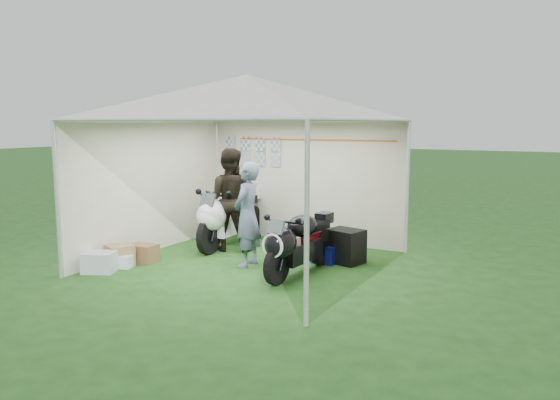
{
  "coord_description": "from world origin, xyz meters",
  "views": [
    {
      "loc": [
        4.55,
        -7.29,
        2.27
      ],
      "look_at": [
        0.39,
        0.35,
        1.03
      ],
      "focal_mm": 35.0,
      "sensor_mm": 36.0,
      "label": 1
    }
  ],
  "objects_px": {
    "canopy_tent": "(249,102)",
    "person_blue_jacket": "(247,214)",
    "equipment_box": "(345,246)",
    "person_dark_jacket": "(229,200)",
    "crate_0": "(99,262)",
    "motorcycle_white": "(228,215)",
    "paddock_stand": "(324,255)",
    "crate_1": "(120,255)",
    "motorcycle_black": "(297,242)",
    "crate_3": "(143,253)",
    "crate_2": "(123,261)"
  },
  "relations": [
    {
      "from": "motorcycle_black",
      "to": "person_dark_jacket",
      "type": "bearing_deg",
      "value": 157.45
    },
    {
      "from": "canopy_tent",
      "to": "person_dark_jacket",
      "type": "distance_m",
      "value": 1.97
    },
    {
      "from": "person_dark_jacket",
      "to": "crate_0",
      "type": "bearing_deg",
      "value": 47.07
    },
    {
      "from": "person_blue_jacket",
      "to": "crate_1",
      "type": "height_order",
      "value": "person_blue_jacket"
    },
    {
      "from": "crate_1",
      "to": "crate_3",
      "type": "xyz_separation_m",
      "value": [
        0.18,
        0.33,
        -0.02
      ]
    },
    {
      "from": "crate_0",
      "to": "person_blue_jacket",
      "type": "bearing_deg",
      "value": 38.1
    },
    {
      "from": "equipment_box",
      "to": "crate_1",
      "type": "height_order",
      "value": "equipment_box"
    },
    {
      "from": "crate_2",
      "to": "person_blue_jacket",
      "type": "bearing_deg",
      "value": 31.94
    },
    {
      "from": "equipment_box",
      "to": "paddock_stand",
      "type": "bearing_deg",
      "value": -145.23
    },
    {
      "from": "motorcycle_white",
      "to": "motorcycle_black",
      "type": "xyz_separation_m",
      "value": [
        1.99,
        -1.1,
        -0.08
      ]
    },
    {
      "from": "canopy_tent",
      "to": "crate_2",
      "type": "relative_size",
      "value": 21.06
    },
    {
      "from": "motorcycle_black",
      "to": "person_dark_jacket",
      "type": "xyz_separation_m",
      "value": [
        -1.82,
        0.91,
        0.39
      ]
    },
    {
      "from": "canopy_tent",
      "to": "motorcycle_white",
      "type": "relative_size",
      "value": 2.61
    },
    {
      "from": "motorcycle_black",
      "to": "person_blue_jacket",
      "type": "distance_m",
      "value": 1.01
    },
    {
      "from": "canopy_tent",
      "to": "motorcycle_white",
      "type": "height_order",
      "value": "canopy_tent"
    },
    {
      "from": "canopy_tent",
      "to": "motorcycle_black",
      "type": "relative_size",
      "value": 3.0
    },
    {
      "from": "paddock_stand",
      "to": "equipment_box",
      "type": "xyz_separation_m",
      "value": [
        0.28,
        0.2,
        0.13
      ]
    },
    {
      "from": "paddock_stand",
      "to": "person_dark_jacket",
      "type": "relative_size",
      "value": 0.21
    },
    {
      "from": "person_dark_jacket",
      "to": "crate_1",
      "type": "bearing_deg",
      "value": 42.08
    },
    {
      "from": "person_blue_jacket",
      "to": "equipment_box",
      "type": "distance_m",
      "value": 1.68
    },
    {
      "from": "crate_2",
      "to": "crate_3",
      "type": "xyz_separation_m",
      "value": [
        0.05,
        0.4,
        0.05
      ]
    },
    {
      "from": "person_dark_jacket",
      "to": "crate_2",
      "type": "bearing_deg",
      "value": 46.35
    },
    {
      "from": "crate_1",
      "to": "person_blue_jacket",
      "type": "bearing_deg",
      "value": 28.41
    },
    {
      "from": "canopy_tent",
      "to": "equipment_box",
      "type": "relative_size",
      "value": 10.27
    },
    {
      "from": "crate_2",
      "to": "crate_3",
      "type": "height_order",
      "value": "crate_3"
    },
    {
      "from": "paddock_stand",
      "to": "crate_0",
      "type": "bearing_deg",
      "value": -142.72
    },
    {
      "from": "motorcycle_white",
      "to": "crate_1",
      "type": "xyz_separation_m",
      "value": [
        -0.76,
        -1.95,
        -0.43
      ]
    },
    {
      "from": "person_dark_jacket",
      "to": "crate_0",
      "type": "xyz_separation_m",
      "value": [
        -0.92,
        -2.19,
        -0.76
      ]
    },
    {
      "from": "canopy_tent",
      "to": "equipment_box",
      "type": "xyz_separation_m",
      "value": [
        1.34,
        0.79,
        -2.3
      ]
    },
    {
      "from": "motorcycle_white",
      "to": "equipment_box",
      "type": "distance_m",
      "value": 2.35
    },
    {
      "from": "crate_0",
      "to": "motorcycle_black",
      "type": "bearing_deg",
      "value": 25.01
    },
    {
      "from": "person_blue_jacket",
      "to": "crate_1",
      "type": "xyz_separation_m",
      "value": [
        -1.8,
        -0.97,
        -0.66
      ]
    },
    {
      "from": "motorcycle_white",
      "to": "canopy_tent",
      "type": "bearing_deg",
      "value": -43.95
    },
    {
      "from": "crate_0",
      "to": "crate_1",
      "type": "xyz_separation_m",
      "value": [
        -0.01,
        0.43,
        0.01
      ]
    },
    {
      "from": "motorcycle_black",
      "to": "equipment_box",
      "type": "distance_m",
      "value": 1.13
    },
    {
      "from": "crate_0",
      "to": "crate_3",
      "type": "bearing_deg",
      "value": 77.32
    },
    {
      "from": "canopy_tent",
      "to": "crate_1",
      "type": "relative_size",
      "value": 15.16
    },
    {
      "from": "crate_0",
      "to": "crate_3",
      "type": "xyz_separation_m",
      "value": [
        0.17,
        0.76,
        -0.0
      ]
    },
    {
      "from": "paddock_stand",
      "to": "crate_2",
      "type": "height_order",
      "value": "paddock_stand"
    },
    {
      "from": "paddock_stand",
      "to": "crate_1",
      "type": "height_order",
      "value": "crate_1"
    },
    {
      "from": "canopy_tent",
      "to": "person_blue_jacket",
      "type": "height_order",
      "value": "canopy_tent"
    },
    {
      "from": "canopy_tent",
      "to": "paddock_stand",
      "type": "xyz_separation_m",
      "value": [
        1.05,
        0.59,
        -2.43
      ]
    },
    {
      "from": "equipment_box",
      "to": "crate_2",
      "type": "bearing_deg",
      "value": -146.44
    },
    {
      "from": "motorcycle_white",
      "to": "equipment_box",
      "type": "bearing_deg",
      "value": -4.93
    },
    {
      "from": "canopy_tent",
      "to": "equipment_box",
      "type": "height_order",
      "value": "canopy_tent"
    },
    {
      "from": "motorcycle_white",
      "to": "person_dark_jacket",
      "type": "bearing_deg",
      "value": -52.2
    },
    {
      "from": "paddock_stand",
      "to": "person_blue_jacket",
      "type": "xyz_separation_m",
      "value": [
        -1.01,
        -0.73,
        0.69
      ]
    },
    {
      "from": "equipment_box",
      "to": "crate_3",
      "type": "distance_m",
      "value": 3.3
    },
    {
      "from": "person_dark_jacket",
      "to": "equipment_box",
      "type": "bearing_deg",
      "value": 163.34
    },
    {
      "from": "person_blue_jacket",
      "to": "crate_0",
      "type": "xyz_separation_m",
      "value": [
        -1.79,
        -1.4,
        -0.68
      ]
    }
  ]
}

